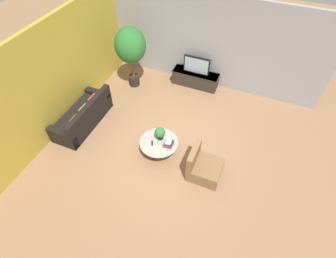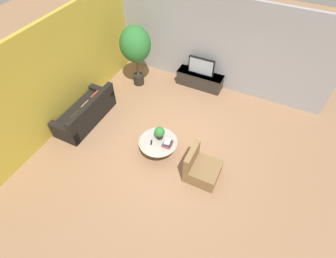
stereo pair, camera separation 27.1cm
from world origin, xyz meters
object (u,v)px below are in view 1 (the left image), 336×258
(potted_palm_tall, at_px, (130,47))
(couch_by_wall, at_px, (84,116))
(television, at_px, (197,65))
(media_console, at_px, (195,79))
(coffee_table, at_px, (159,145))
(potted_plant_tabletop, at_px, (160,133))
(armchair_wicker, at_px, (203,167))

(potted_palm_tall, bearing_deg, couch_by_wall, -102.61)
(television, height_order, potted_palm_tall, potted_palm_tall)
(media_console, bearing_deg, couch_by_wall, -129.04)
(media_console, bearing_deg, coffee_table, -89.17)
(coffee_table, bearing_deg, couch_by_wall, 176.44)
(coffee_table, bearing_deg, television, 90.83)
(television, distance_m, potted_plant_tabletop, 3.07)
(potted_plant_tabletop, bearing_deg, armchair_wicker, -13.85)
(couch_by_wall, bearing_deg, potted_plant_tabletop, 89.52)
(armchair_wicker, bearing_deg, potted_plant_tabletop, 76.15)
(media_console, distance_m, coffee_table, 3.20)
(television, height_order, couch_by_wall, television)
(coffee_table, xyz_separation_m, armchair_wicker, (1.30, -0.19, -0.04))
(couch_by_wall, distance_m, potted_palm_tall, 2.59)
(couch_by_wall, relative_size, armchair_wicker, 2.34)
(coffee_table, height_order, couch_by_wall, couch_by_wall)
(television, relative_size, potted_plant_tabletop, 2.36)
(couch_by_wall, xyz_separation_m, armchair_wicker, (3.81, -0.35, -0.01))
(armchair_wicker, relative_size, potted_palm_tall, 0.41)
(coffee_table, height_order, potted_plant_tabletop, potted_plant_tabletop)
(television, xyz_separation_m, couch_by_wall, (-2.47, -3.04, -0.52))
(coffee_table, distance_m, armchair_wicker, 1.31)
(television, distance_m, coffee_table, 3.24)
(armchair_wicker, xyz_separation_m, potted_palm_tall, (-3.31, 2.60, 1.19))
(armchair_wicker, bearing_deg, media_console, 21.61)
(media_console, distance_m, armchair_wicker, 3.65)
(media_console, xyz_separation_m, armchair_wicker, (1.34, -3.39, 0.00))
(television, xyz_separation_m, potted_palm_tall, (-1.96, -0.79, 0.66))
(coffee_table, distance_m, potted_palm_tall, 3.34)
(media_console, distance_m, couch_by_wall, 3.92)
(television, bearing_deg, media_console, 90.00)
(media_console, relative_size, potted_plant_tabletop, 4.25)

